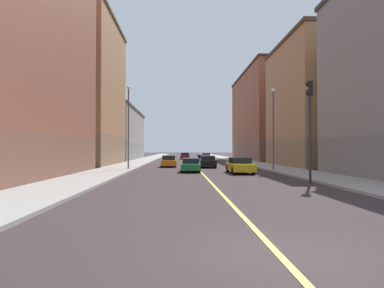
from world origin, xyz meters
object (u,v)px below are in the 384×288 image
(street_lamp_left_near, at_px, (273,121))
(car_black, at_px, (208,162))
(car_yellow, at_px, (240,166))
(building_right_distant, at_px, (115,135))
(car_maroon, at_px, (185,156))
(building_right_midblock, at_px, (82,92))
(car_green, at_px, (191,165))
(car_teal, at_px, (203,159))
(car_orange, at_px, (169,161))
(building_left_mid, at_px, (317,104))
(traffic_light_left_near, at_px, (310,117))
(building_left_far, at_px, (265,116))
(car_blue, at_px, (206,156))
(street_lamp_right_near, at_px, (128,119))

(street_lamp_left_near, distance_m, car_black, 9.52)
(car_black, xyz_separation_m, car_yellow, (2.07, -8.90, -0.00))
(building_right_distant, relative_size, car_yellow, 5.84)
(street_lamp_left_near, bearing_deg, car_maroon, 101.80)
(building_right_midblock, height_order, car_green, building_right_midblock)
(car_black, bearing_deg, building_right_distant, 120.55)
(street_lamp_left_near, bearing_deg, car_teal, 108.96)
(car_yellow, xyz_separation_m, car_orange, (-6.59, 10.41, -0.02))
(building_left_mid, distance_m, building_right_distant, 39.53)
(building_right_midblock, relative_size, traffic_light_left_near, 3.05)
(building_left_far, xyz_separation_m, car_black, (-13.62, -25.13, -7.89))
(building_right_distant, relative_size, car_maroon, 5.87)
(building_right_distant, distance_m, car_orange, 28.67)
(car_yellow, bearing_deg, building_left_far, 71.26)
(building_right_distant, xyz_separation_m, car_black, (16.14, -27.35, -4.35))
(building_right_midblock, xyz_separation_m, traffic_light_left_near, (20.96, -23.07, -5.57))
(car_black, xyz_separation_m, car_maroon, (-2.06, 31.51, -0.01))
(building_right_midblock, xyz_separation_m, car_teal, (16.39, 4.24, -9.02))
(car_green, xyz_separation_m, car_orange, (-2.35, 8.22, 0.05))
(building_left_mid, distance_m, building_left_far, 23.67)
(car_green, bearing_deg, building_left_mid, 27.40)
(building_left_far, xyz_separation_m, car_maroon, (-15.68, 6.38, -7.90))
(street_lamp_left_near, bearing_deg, building_right_distant, 123.17)
(building_left_mid, xyz_separation_m, car_maroon, (-15.68, 30.04, -7.00))
(building_left_mid, bearing_deg, car_maroon, 117.56)
(building_left_far, xyz_separation_m, car_teal, (-13.37, -15.13, -7.94))
(car_black, xyz_separation_m, car_orange, (-4.52, 1.51, -0.02))
(building_left_far, xyz_separation_m, street_lamp_left_near, (-7.79, -31.40, -3.73))
(car_maroon, bearing_deg, car_black, -86.26)
(building_left_far, distance_m, building_right_midblock, 35.52)
(traffic_light_left_near, relative_size, car_blue, 1.57)
(building_right_distant, xyz_separation_m, car_yellow, (18.21, -36.25, -4.35))
(car_black, bearing_deg, street_lamp_right_near, -150.75)
(car_orange, bearing_deg, building_right_distant, 114.22)
(building_right_distant, height_order, car_green, building_right_distant)
(building_right_midblock, height_order, car_yellow, building_right_midblock)
(car_blue, bearing_deg, car_maroon, -175.08)
(building_right_distant, relative_size, traffic_light_left_near, 4.05)
(car_orange, bearing_deg, street_lamp_right_near, -121.82)
(car_maroon, xyz_separation_m, car_orange, (-2.46, -30.00, -0.01))
(building_left_far, bearing_deg, street_lamp_right_near, -126.40)
(building_left_far, bearing_deg, car_green, -116.37)
(traffic_light_left_near, height_order, car_orange, traffic_light_left_near)
(building_right_distant, bearing_deg, street_lamp_right_near, -76.34)
(car_black, bearing_deg, building_right_midblock, 160.36)
(car_black, bearing_deg, car_yellow, -76.92)
(car_teal, xyz_separation_m, car_orange, (-4.76, -8.49, 0.03))
(car_blue, bearing_deg, car_black, -94.44)
(traffic_light_left_near, distance_m, car_teal, 27.91)
(street_lamp_left_near, bearing_deg, traffic_light_left_near, -95.25)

